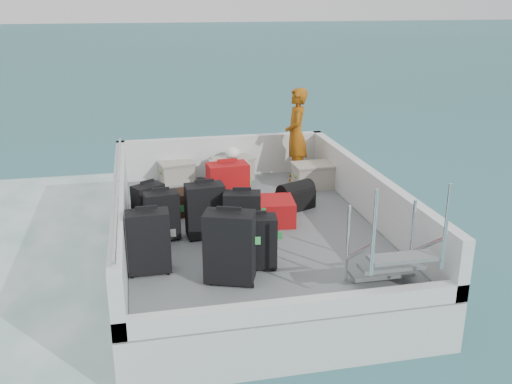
% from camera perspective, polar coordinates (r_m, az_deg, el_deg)
% --- Properties ---
extents(ground, '(160.00, 160.00, 0.00)m').
position_cam_1_polar(ground, '(8.15, -0.56, -7.44)').
color(ground, '#16434D').
rests_on(ground, ground).
extents(ferry_hull, '(3.60, 5.00, 0.60)m').
position_cam_1_polar(ferry_hull, '(8.02, -0.57, -5.53)').
color(ferry_hull, silver).
rests_on(ferry_hull, ground).
extents(deck, '(3.30, 4.70, 0.02)m').
position_cam_1_polar(deck, '(7.90, -0.58, -3.48)').
color(deck, slate).
rests_on(deck, ferry_hull).
extents(deck_fittings, '(3.60, 5.00, 0.90)m').
position_cam_1_polar(deck_fittings, '(7.54, 2.48, -1.50)').
color(deck_fittings, silver).
rests_on(deck_fittings, deck).
extents(suitcase_0, '(0.49, 0.28, 0.74)m').
position_cam_1_polar(suitcase_0, '(6.58, -10.70, -4.99)').
color(suitcase_0, black).
rests_on(suitcase_0, deck).
extents(suitcase_1, '(0.46, 0.29, 0.65)m').
position_cam_1_polar(suitcase_1, '(7.44, -9.36, -2.43)').
color(suitcase_1, black).
rests_on(suitcase_1, deck).
extents(suitcase_2, '(0.48, 0.42, 0.59)m').
position_cam_1_polar(suitcase_2, '(7.94, -10.68, -1.34)').
color(suitcase_2, black).
rests_on(suitcase_2, deck).
extents(suitcase_3, '(0.61, 0.48, 0.82)m').
position_cam_1_polar(suitcase_3, '(6.25, -2.65, -5.60)').
color(suitcase_3, black).
rests_on(suitcase_3, deck).
extents(suitcase_4, '(0.51, 0.32, 0.72)m').
position_cam_1_polar(suitcase_4, '(7.44, -5.12, -1.91)').
color(suitcase_4, black).
rests_on(suitcase_4, deck).
extents(suitcase_5, '(0.59, 0.38, 0.78)m').
position_cam_1_polar(suitcase_5, '(8.14, -2.83, 0.21)').
color(suitcase_5, '#AF130D').
rests_on(suitcase_5, deck).
extents(suitcase_6, '(0.49, 0.33, 0.64)m').
position_cam_1_polar(suitcase_6, '(6.60, 0.04, -5.07)').
color(suitcase_6, black).
rests_on(suitcase_6, deck).
extents(suitcase_7, '(0.52, 0.37, 0.66)m').
position_cam_1_polar(suitcase_7, '(7.31, -1.39, -2.52)').
color(suitcase_7, black).
rests_on(suitcase_7, deck).
extents(suitcase_8, '(0.92, 0.66, 0.34)m').
position_cam_1_polar(suitcase_8, '(7.94, 0.66, -1.95)').
color(suitcase_8, '#AF130D').
rests_on(suitcase_8, deck).
extents(duffel_0, '(0.59, 0.36, 0.32)m').
position_cam_1_polar(duffel_0, '(8.29, -7.86, -1.30)').
color(duffel_0, black).
rests_on(duffel_0, deck).
extents(duffel_1, '(0.50, 0.49, 0.32)m').
position_cam_1_polar(duffel_1, '(8.62, -4.61, -0.36)').
color(duffel_1, black).
rests_on(duffel_1, deck).
extents(duffel_2, '(0.63, 0.51, 0.32)m').
position_cam_1_polar(duffel_2, '(8.50, 3.97, -0.65)').
color(duffel_2, black).
rests_on(duffel_2, deck).
extents(crate_0, '(0.60, 0.46, 0.32)m').
position_cam_1_polar(crate_0, '(9.80, -7.91, 1.91)').
color(crate_0, '#A39B8E').
rests_on(crate_0, deck).
extents(crate_1, '(0.65, 0.47, 0.37)m').
position_cam_1_polar(crate_1, '(9.53, -2.68, 1.73)').
color(crate_1, '#A39B8E').
rests_on(crate_1, deck).
extents(crate_2, '(0.72, 0.61, 0.37)m').
position_cam_1_polar(crate_2, '(9.81, -2.32, 2.25)').
color(crate_2, '#A39B8E').
rests_on(crate_2, deck).
extents(crate_3, '(0.64, 0.45, 0.38)m').
position_cam_1_polar(crate_3, '(9.46, 5.76, 1.56)').
color(crate_3, '#A39B8E').
rests_on(crate_3, deck).
extents(yellow_bag, '(0.28, 0.26, 0.22)m').
position_cam_1_polar(yellow_bag, '(9.78, 5.75, 1.65)').
color(yellow_bag, yellow).
rests_on(yellow_bag, deck).
extents(white_bag, '(0.24, 0.24, 0.18)m').
position_cam_1_polar(white_bag, '(9.73, -2.34, 3.81)').
color(white_bag, white).
rests_on(white_bag, crate_2).
extents(passenger, '(0.50, 0.65, 1.58)m').
position_cam_1_polar(passenger, '(9.72, 4.04, 5.74)').
color(passenger, '#C96A12').
rests_on(passenger, deck).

